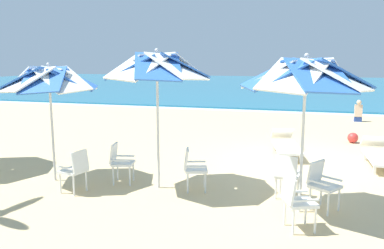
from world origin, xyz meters
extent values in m
plane|color=#D3B784|center=(0.00, 0.00, 0.00)|extent=(80.00, 80.00, 0.00)
cube|color=teal|center=(0.00, 27.96, 0.05)|extent=(80.00, 36.00, 0.10)
cube|color=white|center=(0.00, 9.66, 0.01)|extent=(80.00, 0.70, 0.01)
cylinder|color=silver|center=(0.14, -3.32, 1.12)|extent=(0.05, 0.05, 2.24)
cube|color=blue|center=(0.62, -3.12, 2.40)|extent=(1.22, 1.13, 0.53)
cube|color=white|center=(0.34, -2.83, 2.40)|extent=(1.14, 1.18, 0.53)
cube|color=blue|center=(-0.06, -2.83, 2.40)|extent=(1.13, 1.22, 0.53)
cube|color=white|center=(-0.34, -3.12, 2.40)|extent=(1.18, 1.14, 0.53)
cube|color=blue|center=(-0.34, -3.52, 2.40)|extent=(1.22, 1.13, 0.53)
cube|color=white|center=(-0.06, -3.80, 2.40)|extent=(1.14, 1.18, 0.53)
cube|color=blue|center=(0.34, -3.80, 2.40)|extent=(1.13, 1.22, 0.53)
cube|color=white|center=(0.62, -3.52, 2.40)|extent=(1.18, 1.14, 0.53)
sphere|color=silver|center=(0.14, -3.32, 2.70)|extent=(0.08, 0.08, 0.08)
cube|color=white|center=(0.56, -3.14, 0.44)|extent=(0.61, 0.61, 0.05)
cube|color=white|center=(0.39, -3.03, 0.67)|extent=(0.31, 0.40, 0.40)
cube|color=white|center=(0.67, -2.97, 0.55)|extent=(0.35, 0.25, 0.03)
cube|color=white|center=(0.45, -3.30, 0.55)|extent=(0.35, 0.25, 0.03)
cylinder|color=white|center=(0.81, -3.09, 0.21)|extent=(0.04, 0.04, 0.41)
cylinder|color=white|center=(0.61, -3.38, 0.21)|extent=(0.04, 0.04, 0.41)
cylinder|color=white|center=(0.51, -2.89, 0.21)|extent=(0.04, 0.04, 0.41)
cylinder|color=white|center=(0.32, -3.18, 0.21)|extent=(0.04, 0.04, 0.41)
cube|color=white|center=(-0.10, -2.65, 0.44)|extent=(0.51, 0.51, 0.05)
cube|color=white|center=(-0.13, -2.85, 0.67)|extent=(0.43, 0.16, 0.40)
cube|color=white|center=(-0.29, -2.62, 0.55)|extent=(0.11, 0.40, 0.03)
cube|color=white|center=(0.10, -2.69, 0.55)|extent=(0.11, 0.40, 0.03)
cylinder|color=white|center=(-0.24, -2.45, 0.21)|extent=(0.04, 0.04, 0.41)
cylinder|color=white|center=(0.11, -2.51, 0.21)|extent=(0.04, 0.04, 0.41)
cylinder|color=white|center=(-0.30, -2.80, 0.21)|extent=(0.04, 0.04, 0.41)
cylinder|color=white|center=(0.05, -2.86, 0.21)|extent=(0.04, 0.04, 0.41)
cube|color=white|center=(0.15, -4.05, 0.44)|extent=(0.58, 0.58, 0.05)
cube|color=white|center=(-0.03, -4.13, 0.67)|extent=(0.26, 0.42, 0.40)
cube|color=white|center=(0.07, -3.87, 0.55)|extent=(0.38, 0.20, 0.03)
cube|color=white|center=(0.23, -4.23, 0.55)|extent=(0.38, 0.20, 0.03)
cylinder|color=white|center=(0.24, -3.82, 0.21)|extent=(0.04, 0.04, 0.41)
cylinder|color=white|center=(0.38, -4.14, 0.21)|extent=(0.04, 0.04, 0.41)
cylinder|color=white|center=(-0.08, -3.96, 0.21)|extent=(0.04, 0.04, 0.41)
cylinder|color=white|center=(0.06, -4.28, 0.21)|extent=(0.04, 0.04, 0.41)
cylinder|color=silver|center=(-2.68, -2.79, 1.17)|extent=(0.05, 0.05, 2.35)
cube|color=blue|center=(-2.20, -2.59, 2.51)|extent=(1.22, 1.13, 0.54)
cube|color=white|center=(-2.48, -2.31, 2.51)|extent=(1.15, 1.18, 0.54)
cube|color=blue|center=(-2.88, -2.31, 2.51)|extent=(1.13, 1.22, 0.54)
cube|color=white|center=(-3.16, -2.59, 2.51)|extent=(1.18, 1.15, 0.54)
cube|color=blue|center=(-3.16, -2.99, 2.51)|extent=(1.22, 1.13, 0.54)
cube|color=white|center=(-2.88, -3.27, 2.51)|extent=(1.15, 1.18, 0.54)
cube|color=blue|center=(-2.48, -3.27, 2.51)|extent=(1.13, 1.22, 0.54)
cube|color=white|center=(-2.20, -2.99, 2.51)|extent=(1.18, 1.15, 0.54)
sphere|color=silver|center=(-2.68, -2.79, 2.81)|extent=(0.08, 0.08, 0.08)
cube|color=white|center=(-3.52, -2.70, 0.44)|extent=(0.52, 0.52, 0.05)
cube|color=white|center=(-3.71, -2.74, 0.67)|extent=(0.18, 0.43, 0.40)
cube|color=white|center=(-3.56, -2.51, 0.55)|extent=(0.40, 0.12, 0.03)
cube|color=white|center=(-3.48, -2.90, 0.55)|extent=(0.40, 0.12, 0.03)
cylinder|color=white|center=(-3.38, -2.50, 0.21)|extent=(0.04, 0.04, 0.41)
cylinder|color=white|center=(-3.31, -2.84, 0.21)|extent=(0.04, 0.04, 0.41)
cylinder|color=white|center=(-3.72, -2.57, 0.21)|extent=(0.04, 0.04, 0.41)
cylinder|color=white|center=(-3.65, -2.91, 0.21)|extent=(0.04, 0.04, 0.41)
cube|color=white|center=(-1.89, -2.73, 0.44)|extent=(0.55, 0.55, 0.05)
cube|color=white|center=(-2.08, -2.79, 0.67)|extent=(0.21, 0.43, 0.40)
cube|color=white|center=(-1.95, -2.54, 0.55)|extent=(0.39, 0.15, 0.03)
cube|color=white|center=(-1.83, -2.92, 0.55)|extent=(0.39, 0.15, 0.03)
cylinder|color=white|center=(-1.77, -2.51, 0.21)|extent=(0.04, 0.04, 0.41)
cylinder|color=white|center=(-1.67, -2.85, 0.21)|extent=(0.04, 0.04, 0.41)
cylinder|color=white|center=(-2.11, -2.62, 0.21)|extent=(0.04, 0.04, 0.41)
cylinder|color=white|center=(-2.00, -2.95, 0.21)|extent=(0.04, 0.04, 0.41)
cylinder|color=silver|center=(-5.05, -2.95, 1.04)|extent=(0.05, 0.05, 2.08)
cube|color=blue|center=(-4.59, -2.76, 2.23)|extent=(1.11, 1.09, 0.53)
cube|color=white|center=(-4.86, -2.49, 2.23)|extent=(1.07, 1.16, 0.53)
cube|color=blue|center=(-5.24, -2.49, 2.23)|extent=(1.09, 1.11, 0.53)
cube|color=white|center=(-5.51, -2.76, 2.23)|extent=(1.16, 1.07, 0.53)
cube|color=blue|center=(-5.51, -3.14, 2.23)|extent=(1.11, 1.09, 0.53)
cube|color=white|center=(-5.24, -3.41, 2.23)|extent=(1.07, 1.16, 0.53)
cube|color=blue|center=(-4.86, -3.41, 2.23)|extent=(1.09, 1.11, 0.53)
cube|color=white|center=(-4.59, -3.14, 2.23)|extent=(1.16, 1.07, 0.53)
sphere|color=silver|center=(-5.05, -2.95, 2.52)|extent=(0.08, 0.08, 0.08)
cube|color=white|center=(-4.23, -3.50, 0.44)|extent=(0.52, 0.52, 0.05)
cube|color=white|center=(-4.03, -3.54, 0.67)|extent=(0.17, 0.43, 0.40)
cube|color=white|center=(-4.27, -3.70, 0.55)|extent=(0.40, 0.11, 0.03)
cube|color=white|center=(-4.19, -3.31, 0.55)|extent=(0.40, 0.11, 0.03)
cylinder|color=white|center=(-4.44, -3.64, 0.21)|extent=(0.04, 0.04, 0.41)
cylinder|color=white|center=(-4.37, -3.30, 0.21)|extent=(0.04, 0.04, 0.41)
cylinder|color=white|center=(-4.09, -3.71, 0.21)|extent=(0.04, 0.04, 0.41)
cylinder|color=white|center=(-4.02, -3.36, 0.21)|extent=(0.04, 0.04, 0.41)
cube|color=white|center=(2.03, 0.11, 0.25)|extent=(0.67, 1.71, 0.06)
cube|color=white|center=(2.01, 1.17, 0.44)|extent=(0.62, 0.49, 0.36)
cube|color=white|center=(1.79, -0.53, 0.11)|extent=(0.06, 0.06, 0.22)
cube|color=white|center=(1.77, 0.75, 0.11)|extent=(0.06, 0.06, 0.22)
cube|color=white|center=(-0.23, 0.64, 0.25)|extent=(0.94, 1.79, 0.06)
cube|color=white|center=(-0.43, 1.67, 0.44)|extent=(0.68, 0.58, 0.36)
cube|color=white|center=(0.13, 0.05, 0.11)|extent=(0.06, 0.06, 0.22)
cube|color=white|center=(-0.37, -0.04, 0.11)|extent=(0.06, 0.06, 0.22)
cube|color=white|center=(-0.10, 1.31, 0.11)|extent=(0.06, 0.06, 0.22)
cube|color=white|center=(-0.60, 1.22, 0.11)|extent=(0.06, 0.06, 0.22)
sphere|color=red|center=(1.71, 2.96, 0.16)|extent=(0.33, 0.33, 0.33)
cube|color=#2D4CA5|center=(2.42, 7.53, 0.10)|extent=(0.30, 0.24, 0.20)
cube|color=beige|center=(2.42, 7.51, 0.46)|extent=(0.30, 0.25, 0.54)
sphere|color=beige|center=(2.42, 7.50, 0.82)|extent=(0.20, 0.20, 0.20)
cube|color=beige|center=(2.42, 7.93, 0.07)|extent=(0.26, 0.76, 0.14)
camera|label=1|loc=(0.10, -10.04, 2.66)|focal=36.36mm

